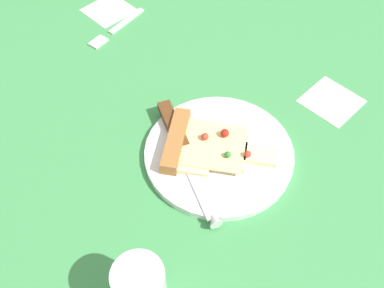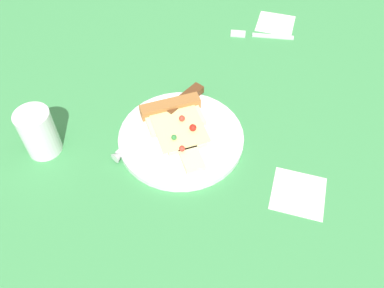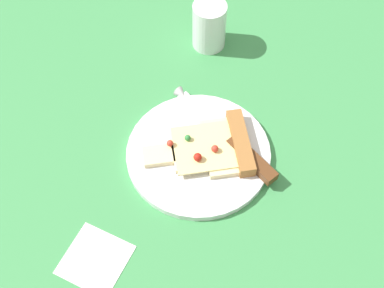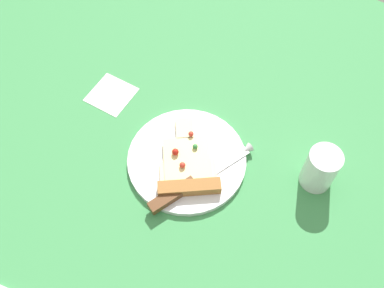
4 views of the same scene
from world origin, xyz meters
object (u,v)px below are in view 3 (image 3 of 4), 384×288
object	(u,v)px
drinking_glass	(209,25)
plate	(198,154)
knife	(233,142)
pizza_slice	(214,147)

from	to	relation	value
drinking_glass	plate	bearing A→B (deg)	111.18
knife	drinking_glass	world-z (taller)	drinking_glass
drinking_glass	pizza_slice	bearing A→B (deg)	116.88
knife	drinking_glass	size ratio (longest dim) A/B	2.43
pizza_slice	knife	xyz separation A→B (cm)	(-2.31, -2.43, -0.20)
pizza_slice	knife	bearing A→B (deg)	-78.48
plate	pizza_slice	xyz separation A→B (cm)	(-2.11, -1.46, 1.43)
plate	drinking_glass	bearing A→B (deg)	-68.82
knife	plate	bearing A→B (deg)	155.66
plate	drinking_glass	size ratio (longest dim) A/B	2.55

